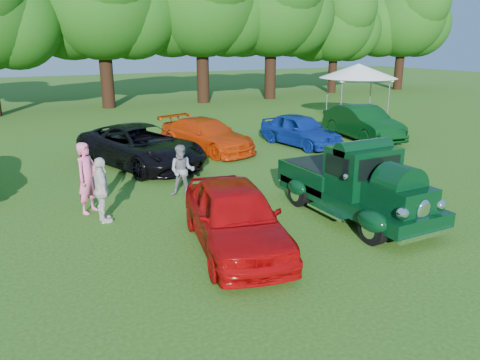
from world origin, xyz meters
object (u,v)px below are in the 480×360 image
back_car_orange (207,135)px  back_car_green (363,123)px  back_car_blue (300,130)px  hero_pickup (355,186)px  back_car_black (141,146)px  spectator_grey (182,171)px  canopy_tent (358,71)px  red_convertible (235,216)px  spectator_pink (87,178)px  spectator_white (102,190)px

back_car_orange → back_car_green: back_car_green is taller
back_car_orange → back_car_blue: size_ratio=1.14×
hero_pickup → back_car_black: (-3.50, 7.62, -0.06)m
hero_pickup → spectator_grey: hero_pickup is taller
back_car_blue → back_car_green: (3.42, -0.18, 0.08)m
back_car_green → canopy_tent: bearing=60.3°
canopy_tent → red_convertible: bearing=-139.2°
hero_pickup → canopy_tent: size_ratio=0.86×
back_car_black → back_car_orange: size_ratio=1.17×
spectator_pink → spectator_white: spectator_pink is taller
hero_pickup → canopy_tent: 15.85m
red_convertible → spectator_pink: spectator_pink is taller
red_convertible → spectator_pink: (-2.44, 3.87, 0.21)m
red_convertible → back_car_orange: bearing=82.4°
hero_pickup → back_car_blue: size_ratio=1.19×
canopy_tent → back_car_blue: bearing=-149.3°
back_car_orange → spectator_white: size_ratio=2.76×
hero_pickup → spectator_pink: spectator_pink is taller
red_convertible → back_car_orange: 9.68m
back_car_green → spectator_white: (-13.14, -5.09, 0.07)m
back_car_orange → back_car_blue: bearing=-29.3°
spectator_white → red_convertible: bearing=-141.2°
back_car_green → spectator_white: bearing=-150.8°
back_car_orange → back_car_green: bearing=-25.4°
back_car_orange → canopy_tent: canopy_tent is taller
back_car_black → back_car_orange: bearing=1.4°
red_convertible → spectator_pink: bearing=134.8°
back_car_blue → spectator_grey: spectator_grey is taller
red_convertible → back_car_blue: (7.46, 8.22, -0.05)m
hero_pickup → canopy_tent: canopy_tent is taller
red_convertible → canopy_tent: 18.70m
spectator_pink → back_car_blue: bearing=-18.7°
back_car_orange → spectator_white: spectator_white is taller
back_car_blue → spectator_grey: bearing=-157.1°
red_convertible → back_car_green: size_ratio=0.93×
spectator_pink → spectator_grey: bearing=-39.7°
back_car_blue → spectator_pink: (-9.90, -4.36, 0.26)m
back_car_green → spectator_grey: (-10.58, -4.04, -0.00)m
red_convertible → spectator_grey: 4.01m
spectator_grey → back_car_green: bearing=52.1°
back_car_black → red_convertible: bearing=-110.1°
spectator_white → canopy_tent: bearing=-59.3°
canopy_tent → spectator_pink: bearing=-153.3°
canopy_tent → back_car_orange: bearing=-164.1°
spectator_grey → spectator_white: spectator_white is taller
back_car_blue → spectator_white: size_ratio=2.42×
hero_pickup → red_convertible: (-3.70, -0.32, -0.07)m
red_convertible → spectator_white: bearing=140.0°
hero_pickup → spectator_grey: 5.00m
red_convertible → spectator_grey: bearing=98.3°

